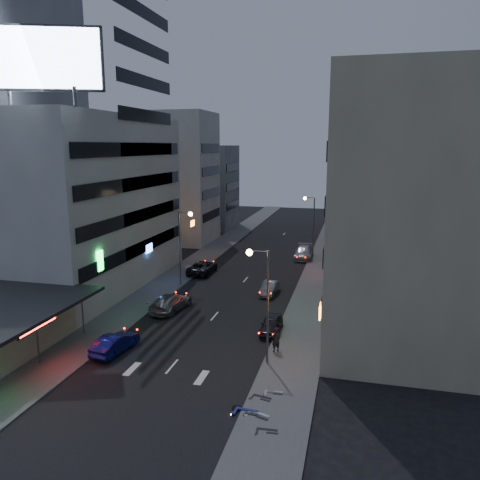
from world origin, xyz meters
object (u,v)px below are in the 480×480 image
(parked_car_right_mid, at_px, (269,288))
(parked_car_left, at_px, (202,267))
(parked_car_right_near, at_px, (272,325))
(scooter_black_a, at_px, (278,421))
(road_car_blue, at_px, (115,343))
(scooter_blue, at_px, (260,401))
(scooter_silver_a, at_px, (271,407))
(parked_car_right_far, at_px, (304,253))
(person, at_px, (276,340))
(road_car_silver, at_px, (171,302))
(scooter_black_b, at_px, (272,390))
(scooter_silver_b, at_px, (283,384))

(parked_car_right_mid, xyz_separation_m, parked_car_left, (-9.22, 5.99, 0.12))
(parked_car_right_mid, bearing_deg, parked_car_left, 149.28)
(parked_car_right_near, relative_size, scooter_black_a, 2.34)
(parked_car_right_mid, xyz_separation_m, scooter_black_a, (4.75, -23.03, -0.00))
(road_car_blue, relative_size, scooter_blue, 2.09)
(road_car_blue, relative_size, scooter_silver_a, 2.21)
(parked_car_right_far, distance_m, road_car_blue, 34.25)
(parked_car_right_near, height_order, parked_car_right_mid, parked_car_right_near)
(person, height_order, scooter_silver_a, person)
(scooter_black_a, relative_size, scooter_blue, 0.83)
(road_car_silver, height_order, scooter_blue, road_car_silver)
(parked_car_right_mid, relative_size, person, 2.08)
(scooter_black_b, relative_size, scooter_silver_b, 1.07)
(parked_car_right_near, bearing_deg, road_car_silver, 161.82)
(parked_car_left, xyz_separation_m, scooter_black_a, (13.96, -29.02, -0.12))
(scooter_blue, bearing_deg, parked_car_right_far, 7.56)
(parked_car_right_near, xyz_separation_m, person, (0.99, -3.75, 0.38))
(road_car_silver, distance_m, person, 12.84)
(parked_car_right_far, distance_m, scooter_black_b, 36.47)
(scooter_black_a, distance_m, scooter_black_b, 3.16)
(parked_car_left, xyz_separation_m, parked_car_right_far, (10.87, 10.41, 0.06))
(parked_car_right_far, height_order, road_car_silver, parked_car_right_far)
(scooter_blue, bearing_deg, scooter_black_b, -11.75)
(parked_car_right_far, height_order, person, person)
(scooter_silver_a, bearing_deg, parked_car_left, 44.14)
(scooter_black_a, bearing_deg, scooter_silver_a, 24.72)
(scooter_silver_b, bearing_deg, scooter_black_b, 147.26)
(parked_car_right_mid, xyz_separation_m, parked_car_right_far, (1.65, 16.40, 0.18))
(scooter_black_b, height_order, scooter_silver_b, scooter_black_b)
(parked_car_right_mid, distance_m, person, 13.89)
(parked_car_right_mid, relative_size, scooter_silver_b, 2.34)
(parked_car_right_far, bearing_deg, road_car_blue, -109.58)
(parked_car_right_mid, bearing_deg, scooter_silver_b, -74.73)
(scooter_silver_a, height_order, scooter_black_b, scooter_silver_a)
(person, xyz_separation_m, scooter_black_b, (0.91, -6.44, -0.40))
(parked_car_right_near, bearing_deg, scooter_silver_a, -81.88)
(parked_car_right_near, bearing_deg, person, -77.18)
(road_car_blue, height_order, scooter_blue, road_car_blue)
(scooter_black_b, bearing_deg, scooter_silver_b, -17.44)
(parked_car_left, xyz_separation_m, road_car_blue, (0.71, -22.29, -0.06))
(road_car_blue, relative_size, road_car_silver, 0.81)
(parked_car_right_mid, distance_m, parked_car_left, 10.99)
(road_car_silver, xyz_separation_m, person, (10.98, -6.65, 0.29))
(scooter_black_a, distance_m, scooter_blue, 1.99)
(scooter_silver_a, bearing_deg, parked_car_right_near, 28.65)
(scooter_black_a, xyz_separation_m, scooter_silver_b, (-0.35, 3.96, -0.01))
(parked_car_right_near, relative_size, scooter_silver_a, 2.06)
(scooter_blue, bearing_deg, parked_car_right_mid, 13.91)
(parked_car_right_mid, relative_size, road_car_silver, 0.73)
(person, height_order, scooter_silver_b, person)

